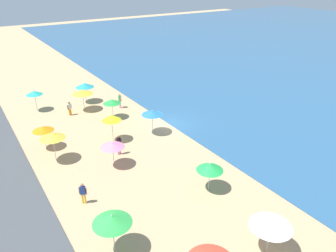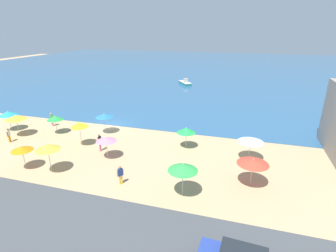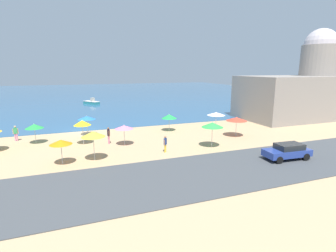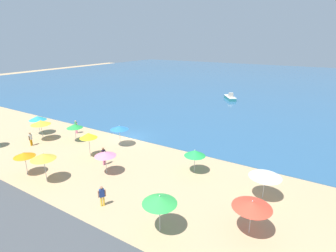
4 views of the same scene
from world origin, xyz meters
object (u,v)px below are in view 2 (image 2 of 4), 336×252
(beach_umbrella_10, at_px, (253,161))
(beach_umbrella_11, at_px, (22,148))
(beach_umbrella_6, at_px, (183,167))
(bather_2, at_px, (52,119))
(beach_umbrella_2, at_px, (106,139))
(beach_umbrella_8, at_px, (55,118))
(beach_umbrella_1, at_px, (16,117))
(bather_1, at_px, (120,174))
(beach_umbrella_5, at_px, (251,140))
(skiff_nearshore, at_px, (185,83))
(beach_umbrella_9, at_px, (104,115))
(bather_0, at_px, (100,142))
(beach_umbrella_0, at_px, (79,125))
(beach_umbrella_7, at_px, (8,113))
(beach_umbrella_3, at_px, (186,130))
(beach_umbrella_12, at_px, (47,147))
(bather_3, at_px, (9,134))

(beach_umbrella_10, distance_m, beach_umbrella_11, 19.58)
(beach_umbrella_6, xyz_separation_m, bather_2, (-19.46, 9.71, -1.36))
(beach_umbrella_2, relative_size, beach_umbrella_8, 1.00)
(beach_umbrella_1, distance_m, bather_1, 17.05)
(beach_umbrella_6, bearing_deg, bather_2, 153.48)
(beach_umbrella_11, bearing_deg, bather_2, 117.15)
(beach_umbrella_10, distance_m, bather_2, 25.35)
(beach_umbrella_5, bearing_deg, skiff_nearshore, 112.98)
(beach_umbrella_9, height_order, bather_0, beach_umbrella_9)
(beach_umbrella_0, relative_size, beach_umbrella_11, 1.21)
(beach_umbrella_0, height_order, beach_umbrella_7, beach_umbrella_0)
(beach_umbrella_3, height_order, beach_umbrella_7, beach_umbrella_7)
(beach_umbrella_11, height_order, bather_1, beach_umbrella_11)
(beach_umbrella_0, relative_size, beach_umbrella_9, 1.10)
(beach_umbrella_2, bearing_deg, bather_0, 141.33)
(beach_umbrella_9, height_order, beach_umbrella_12, beach_umbrella_12)
(beach_umbrella_11, height_order, bather_0, beach_umbrella_11)
(bather_0, xyz_separation_m, bather_2, (-9.62, 4.72, -0.03))
(beach_umbrella_3, distance_m, beach_umbrella_9, 10.23)
(beach_umbrella_1, distance_m, beach_umbrella_12, 11.00)
(beach_umbrella_7, relative_size, bather_1, 1.53)
(beach_umbrella_6, bearing_deg, beach_umbrella_0, 155.78)
(beach_umbrella_3, bearing_deg, bather_3, -167.73)
(beach_umbrella_1, distance_m, beach_umbrella_9, 9.97)
(bather_0, bearing_deg, beach_umbrella_2, -38.67)
(beach_umbrella_0, distance_m, bather_0, 2.99)
(beach_umbrella_10, height_order, bather_2, beach_umbrella_10)
(bather_1, bearing_deg, beach_umbrella_12, -179.92)
(beach_umbrella_7, distance_m, bather_2, 4.88)
(beach_umbrella_2, bearing_deg, beach_umbrella_0, 156.37)
(beach_umbrella_10, relative_size, bather_3, 1.56)
(beach_umbrella_8, xyz_separation_m, beach_umbrella_9, (5.52, 1.73, 0.27))
(beach_umbrella_3, height_order, skiff_nearshore, beach_umbrella_3)
(bather_0, xyz_separation_m, skiff_nearshore, (0.84, 34.76, -0.59))
(beach_umbrella_8, bearing_deg, beach_umbrella_6, -24.31)
(bather_0, bearing_deg, beach_umbrella_1, 175.15)
(beach_umbrella_1, xyz_separation_m, beach_umbrella_12, (9.28, -5.90, 0.15))
(beach_umbrella_8, bearing_deg, beach_umbrella_3, 1.71)
(beach_umbrella_3, distance_m, beach_umbrella_8, 15.67)
(bather_0, xyz_separation_m, bather_3, (-10.75, -0.84, -0.14))
(beach_umbrella_11, relative_size, bather_1, 1.37)
(beach_umbrella_1, relative_size, beach_umbrella_12, 0.94)
(beach_umbrella_6, height_order, beach_umbrella_8, beach_umbrella_6)
(beach_umbrella_1, bearing_deg, beach_umbrella_10, -6.75)
(beach_umbrella_5, relative_size, beach_umbrella_6, 0.90)
(beach_umbrella_8, xyz_separation_m, beach_umbrella_12, (5.49, -7.76, 0.47))
(beach_umbrella_6, bearing_deg, beach_umbrella_3, 101.02)
(beach_umbrella_9, height_order, beach_umbrella_10, beach_umbrella_9)
(bather_2, xyz_separation_m, skiff_nearshore, (10.46, 30.04, -0.55))
(beach_umbrella_10, xyz_separation_m, beach_umbrella_12, (-16.71, -2.83, 0.28))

